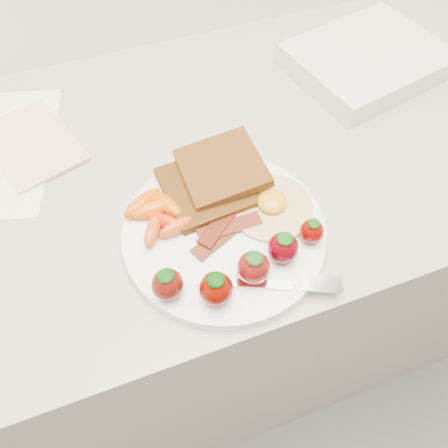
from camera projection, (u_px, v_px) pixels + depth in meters
name	position (u px, v px, depth m)	size (l,w,h in m)	color
counter	(203.00, 284.00, 1.05)	(2.00, 0.60, 0.90)	gray
plate	(224.00, 232.00, 0.58)	(0.27, 0.27, 0.02)	white
toast_lower	(207.00, 187.00, 0.61)	(0.12, 0.12, 0.01)	black
toast_upper	(222.00, 168.00, 0.61)	(0.11, 0.11, 0.01)	black
fried_egg	(271.00, 205.00, 0.59)	(0.13, 0.13, 0.02)	beige
bacon_strips	(224.00, 229.00, 0.57)	(0.10, 0.08, 0.01)	black
baby_carrots	(158.00, 213.00, 0.58)	(0.09, 0.10, 0.02)	#E45508
strawberries	(241.00, 267.00, 0.52)	(0.23, 0.07, 0.05)	#4F0B07
fork	(279.00, 283.00, 0.53)	(0.17, 0.08, 0.00)	white
notepad	(32.00, 143.00, 0.68)	(0.12, 0.17, 0.01)	beige
appliance	(367.00, 60.00, 0.77)	(0.26, 0.20, 0.04)	silver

